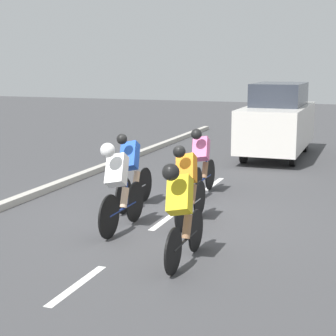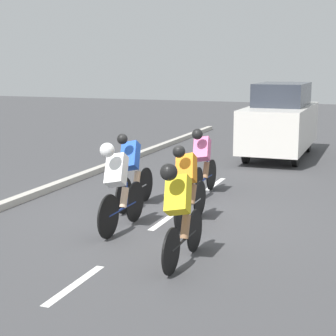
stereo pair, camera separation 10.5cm
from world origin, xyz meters
name	(u,v)px [view 1 (the left image)]	position (x,y,z in m)	size (l,w,h in m)	color
ground_plane	(168,218)	(0.00, 0.00, 0.00)	(60.00, 60.00, 0.00)	#424244
lane_stripe_near	(77,285)	(0.00, 3.34, 0.00)	(0.12, 1.40, 0.01)	white
lane_stripe_mid	(166,220)	(0.00, 0.14, 0.00)	(0.12, 1.40, 0.01)	white
lane_stripe_far	(214,184)	(0.00, -3.06, 0.00)	(0.12, 1.40, 0.01)	white
curb	(15,201)	(3.20, 0.14, 0.07)	(0.20, 26.99, 0.14)	#B7B2A8
cyclist_blue	(131,169)	(0.91, -0.43, 0.76)	(0.42, 1.71, 1.48)	black
cyclist_yellow	(181,209)	(-0.98, 2.15, 0.79)	(0.42, 1.64, 1.47)	black
cyclist_orange	(188,182)	(-0.46, 0.26, 0.75)	(0.43, 1.67, 1.42)	black
cyclist_white	(118,184)	(0.50, 1.02, 0.80)	(0.42, 1.75, 1.52)	black
cyclist_pink	(202,160)	(-0.05, -1.91, 0.76)	(0.40, 1.66, 1.45)	black
support_car	(278,120)	(-0.72, -7.40, 1.09)	(1.70, 4.34, 2.18)	black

